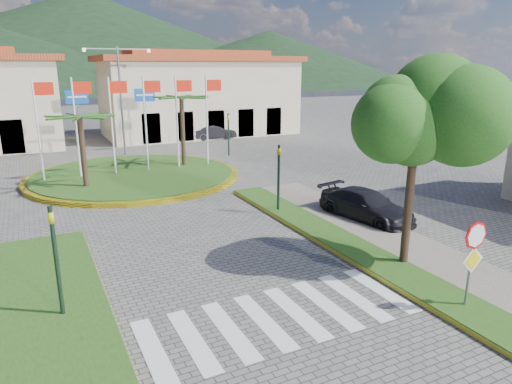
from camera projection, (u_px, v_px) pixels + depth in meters
name	position (u px, v px, depth m)	size (l,w,h in m)	color
sidewalk_right	(491.00, 299.00, 13.24)	(4.00, 28.00, 0.15)	gray
verge_right	(462.00, 308.00, 12.72)	(1.60, 28.00, 0.18)	#244915
median_left	(9.00, 338.00, 11.31)	(5.00, 14.00, 0.18)	#244915
crosswalk	(277.00, 317.00, 12.40)	(8.00, 3.00, 0.01)	silver
roundabout_island	(134.00, 175.00, 27.89)	(12.70, 12.70, 6.00)	yellow
stop_sign	(473.00, 251.00, 12.27)	(0.80, 0.11, 2.65)	slate
deciduous_tree	(417.00, 113.00, 14.25)	(3.60, 3.60, 6.80)	black
traffic_light_left	(55.00, 252.00, 11.81)	(0.15, 0.18, 3.20)	black
traffic_light_right	(279.00, 172.00, 20.72)	(0.15, 0.18, 3.20)	black
traffic_light_far	(228.00, 130.00, 34.30)	(0.18, 0.15, 3.20)	black
direction_sign_west	(78.00, 109.00, 33.87)	(1.60, 0.14, 5.20)	slate
direction_sign_east	(145.00, 106.00, 36.02)	(1.60, 0.14, 5.20)	slate
street_lamp_centre	(121.00, 95.00, 34.06)	(4.80, 0.16, 8.00)	slate
building_right	(199.00, 94.00, 44.99)	(19.08, 9.54, 8.05)	#C4B594
hill_far_mid	(87.00, 39.00, 149.42)	(180.00, 180.00, 30.00)	black
hill_far_east	(270.00, 58.00, 153.07)	(120.00, 120.00, 18.00)	black
hill_near_back	(0.00, 60.00, 114.68)	(110.00, 110.00, 16.00)	black
car_dark_a	(15.00, 141.00, 37.74)	(1.35, 3.36, 1.14)	black
car_dark_b	(214.00, 132.00, 42.38)	(1.39, 4.00, 1.32)	black
car_side_right	(366.00, 205.00, 20.11)	(1.87, 4.59, 1.33)	black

